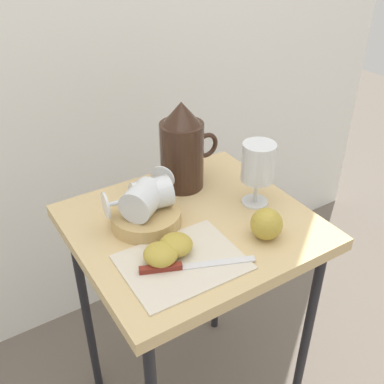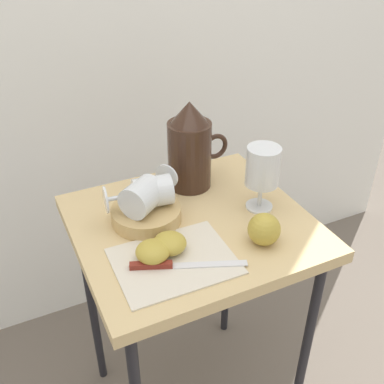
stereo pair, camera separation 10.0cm
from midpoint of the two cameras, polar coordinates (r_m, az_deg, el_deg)
curtain_drape at (r=1.38m, az=-8.36°, el=21.11°), size 2.40×0.03×2.06m
table at (r=1.09m, az=2.64°, el=-6.76°), size 0.52×0.48×0.68m
linen_napkin at (r=0.94m, az=0.84°, el=-8.70°), size 0.24×0.19×0.00m
basket_tray at (r=1.04m, az=-2.97°, el=-2.87°), size 0.16×0.16×0.03m
pitcher at (r=1.13m, az=2.28°, el=4.80°), size 0.16×0.11×0.23m
wine_glass_upright at (r=1.06m, az=11.45°, el=2.66°), size 0.08×0.08×0.16m
wine_glass_tipped_near at (r=1.02m, az=-2.43°, el=-0.10°), size 0.16×0.08×0.07m
wine_glass_tipped_far at (r=1.00m, az=-3.26°, el=-0.56°), size 0.16×0.14×0.07m
apple_half_left at (r=0.93m, az=-1.81°, el=-7.53°), size 0.07×0.07×0.04m
apple_half_right at (r=0.95m, az=0.24°, el=-6.49°), size 0.07×0.07×0.04m
apple_whole at (r=0.98m, az=11.85°, el=-4.65°), size 0.07×0.07×0.07m
knife at (r=0.92m, az=0.52°, el=-9.17°), size 0.22×0.10×0.01m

